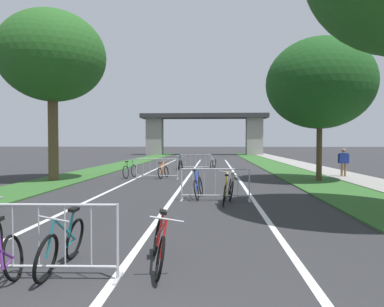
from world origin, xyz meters
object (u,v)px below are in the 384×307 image
tree_right_cypress_far (320,84)px  bicycle_red_10 (159,244)px  crowd_barrier_nearest (39,242)px  bicycle_orange_8 (163,172)px  bicycle_teal_1 (62,245)px  bicycle_blue_6 (198,187)px  crowd_barrier_third (157,169)px  bicycle_silver_5 (231,188)px  pedestrian_with_backpack (344,160)px  crowd_barrier_second (215,185)px  bicycle_white_4 (213,164)px  tree_left_maple_mid (52,57)px  bicycle_yellow_2 (225,192)px  crowd_barrier_fourth (196,162)px  bicycle_black_9 (181,164)px  bicycle_teal_11 (179,164)px  bicycle_green_3 (130,171)px

tree_right_cypress_far → bicycle_red_10: tree_right_cypress_far is taller
crowd_barrier_nearest → bicycle_orange_8: size_ratio=1.41×
bicycle_teal_1 → bicycle_blue_6: 7.09m
crowd_barrier_third → bicycle_silver_5: 7.22m
bicycle_silver_5 → pedestrian_with_backpack: size_ratio=1.04×
crowd_barrier_second → bicycle_white_4: crowd_barrier_second is taller
crowd_barrier_nearest → crowd_barrier_second: size_ratio=1.01×
bicycle_teal_1 → bicycle_blue_6: (1.73, 6.87, 0.03)m
tree_left_maple_mid → crowd_barrier_third: tree_left_maple_mid is taller
crowd_barrier_nearest → bicycle_blue_6: 7.49m
bicycle_teal_1 → bicycle_yellow_2: (2.60, 5.78, 0.02)m
bicycle_white_4 → bicycle_red_10: bicycle_white_4 is taller
bicycle_teal_1 → tree_right_cypress_far: bearing=-120.8°
bicycle_teal_1 → bicycle_red_10: bicycle_teal_1 is taller
bicycle_blue_6 → crowd_barrier_fourth: bearing=98.9°
tree_right_cypress_far → bicycle_yellow_2: (-4.73, -6.56, -4.32)m
bicycle_teal_1 → bicycle_black_9: size_ratio=1.03×
tree_left_maple_mid → bicycle_teal_11: size_ratio=5.01×
tree_left_maple_mid → bicycle_black_9: tree_left_maple_mid is taller
bicycle_blue_6 → bicycle_red_10: bearing=-87.0°
bicycle_orange_8 → bicycle_red_10: 13.44m
bicycle_orange_8 → crowd_barrier_nearest: bearing=-77.8°
tree_left_maple_mid → bicycle_blue_6: bearing=-33.8°
bicycle_teal_11 → pedestrian_with_backpack: 10.54m
bicycle_teal_1 → pedestrian_with_backpack: 16.90m
tree_left_maple_mid → crowd_barrier_fourth: bearing=50.7°
bicycle_silver_5 → bicycle_teal_11: size_ratio=1.00×
crowd_barrier_third → bicycle_red_10: size_ratio=1.32×
bicycle_yellow_2 → bicycle_green_3: (-4.79, 7.75, 0.00)m
bicycle_white_4 → bicycle_teal_11: size_ratio=1.06×
bicycle_silver_5 → pedestrian_with_backpack: 9.85m
pedestrian_with_backpack → bicycle_teal_1: bearing=-108.7°
tree_right_cypress_far → tree_left_maple_mid: bearing=-177.2°
crowd_barrier_fourth → bicycle_teal_11: crowd_barrier_fourth is taller
bicycle_red_10 → pedestrian_with_backpack: size_ratio=1.09×
bicycle_black_9 → bicycle_yellow_2: bearing=-92.0°
crowd_barrier_fourth → bicycle_blue_6: (0.71, -12.82, -0.13)m
bicycle_red_10 → crowd_barrier_fourth: bearing=-99.9°
tree_left_maple_mid → bicycle_white_4: bearing=47.7°
bicycle_teal_1 → bicycle_yellow_2: size_ratio=0.96×
bicycle_red_10 → pedestrian_with_backpack: pedestrian_with_backpack is taller
tree_right_cypress_far → pedestrian_with_backpack: size_ratio=4.40×
bicycle_silver_5 → tree_left_maple_mid: bearing=-31.5°
bicycle_white_4 → pedestrian_with_backpack: pedestrian_with_backpack is taller
tree_left_maple_mid → crowd_barrier_third: 7.42m
bicycle_yellow_2 → bicycle_red_10: bicycle_yellow_2 is taller
bicycle_yellow_2 → tree_right_cypress_far: bearing=58.5°
bicycle_blue_6 → bicycle_silver_5: bearing=-4.3°
bicycle_red_10 → bicycle_teal_11: bearing=-96.5°
bicycle_yellow_2 → bicycle_silver_5: bearing=80.9°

